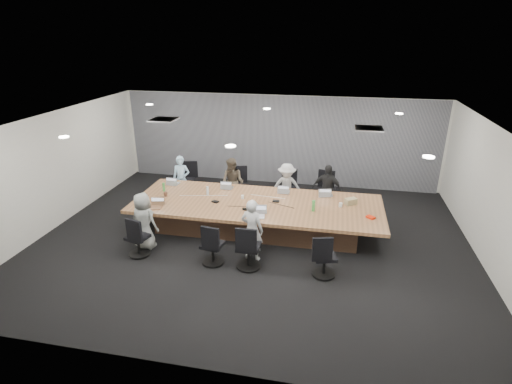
% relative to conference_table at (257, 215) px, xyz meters
% --- Properties ---
extents(floor, '(10.00, 8.00, 0.00)m').
position_rel_conference_table_xyz_m(floor, '(0.00, -0.50, -0.40)').
color(floor, black).
rests_on(floor, ground).
extents(ceiling, '(10.00, 8.00, 0.00)m').
position_rel_conference_table_xyz_m(ceiling, '(0.00, -0.50, 2.40)').
color(ceiling, white).
rests_on(ceiling, wall_back).
extents(wall_back, '(10.00, 0.00, 2.80)m').
position_rel_conference_table_xyz_m(wall_back, '(0.00, 3.50, 1.00)').
color(wall_back, beige).
rests_on(wall_back, ground).
extents(wall_front, '(10.00, 0.00, 2.80)m').
position_rel_conference_table_xyz_m(wall_front, '(0.00, -4.50, 1.00)').
color(wall_front, beige).
rests_on(wall_front, ground).
extents(wall_left, '(0.00, 8.00, 2.80)m').
position_rel_conference_table_xyz_m(wall_left, '(-5.00, -0.50, 1.00)').
color(wall_left, beige).
rests_on(wall_left, ground).
extents(wall_right, '(0.00, 8.00, 2.80)m').
position_rel_conference_table_xyz_m(wall_right, '(5.00, -0.50, 1.00)').
color(wall_right, beige).
rests_on(wall_right, ground).
extents(curtain, '(9.80, 0.04, 2.80)m').
position_rel_conference_table_xyz_m(curtain, '(0.00, 3.42, 1.00)').
color(curtain, gray).
rests_on(curtain, ground).
extents(conference_table, '(6.00, 2.20, 0.74)m').
position_rel_conference_table_xyz_m(conference_table, '(0.00, 0.00, 0.00)').
color(conference_table, '#503526').
rests_on(conference_table, ground).
extents(chair_0, '(0.70, 0.70, 0.87)m').
position_rel_conference_table_xyz_m(chair_0, '(-2.47, 1.70, 0.03)').
color(chair_0, black).
rests_on(chair_0, ground).
extents(chair_1, '(0.67, 0.67, 0.79)m').
position_rel_conference_table_xyz_m(chair_1, '(-0.95, 1.70, -0.01)').
color(chair_1, black).
rests_on(chair_1, ground).
extents(chair_2, '(0.56, 0.56, 0.80)m').
position_rel_conference_table_xyz_m(chair_2, '(0.55, 1.70, -0.00)').
color(chair_2, black).
rests_on(chair_2, ground).
extents(chair_3, '(0.66, 0.66, 0.85)m').
position_rel_conference_table_xyz_m(chair_3, '(1.63, 1.70, 0.02)').
color(chair_3, black).
rests_on(chair_3, ground).
extents(chair_4, '(0.61, 0.61, 0.73)m').
position_rel_conference_table_xyz_m(chair_4, '(-2.30, -1.70, -0.04)').
color(chair_4, black).
rests_on(chair_4, ground).
extents(chair_5, '(0.56, 0.56, 0.73)m').
position_rel_conference_table_xyz_m(chair_5, '(-0.61, -1.70, -0.04)').
color(chair_5, black).
rests_on(chair_5, ground).
extents(chair_6, '(0.54, 0.54, 0.80)m').
position_rel_conference_table_xyz_m(chair_6, '(0.17, -1.70, -0.00)').
color(chair_6, black).
rests_on(chair_6, ground).
extents(chair_7, '(0.60, 0.60, 0.74)m').
position_rel_conference_table_xyz_m(chair_7, '(1.72, -1.70, -0.03)').
color(chair_7, black).
rests_on(chair_7, ground).
extents(person_0, '(0.53, 0.39, 1.35)m').
position_rel_conference_table_xyz_m(person_0, '(-2.47, 1.35, 0.27)').
color(person_0, '#A5D0ED').
rests_on(person_0, ground).
extents(laptop_0, '(0.32, 0.23, 0.02)m').
position_rel_conference_table_xyz_m(laptop_0, '(-2.47, 0.80, 0.35)').
color(laptop_0, '#B2B2B7').
rests_on(laptop_0, conference_table).
extents(person_1, '(0.76, 0.65, 1.37)m').
position_rel_conference_table_xyz_m(person_1, '(-0.95, 1.35, 0.29)').
color(person_1, '#4C4134').
rests_on(person_1, ground).
extents(laptop_1, '(0.30, 0.21, 0.02)m').
position_rel_conference_table_xyz_m(laptop_1, '(-0.95, 0.80, 0.35)').
color(laptop_1, '#B2B2B7').
rests_on(laptop_1, conference_table).
extents(person_2, '(0.91, 0.60, 1.33)m').
position_rel_conference_table_xyz_m(person_2, '(0.55, 1.35, 0.26)').
color(person_2, '#A8A8A8').
rests_on(person_2, ground).
extents(laptop_2, '(0.29, 0.20, 0.02)m').
position_rel_conference_table_xyz_m(laptop_2, '(0.55, 0.80, 0.35)').
color(laptop_2, '#B2B2B7').
rests_on(laptop_2, conference_table).
extents(person_3, '(0.86, 0.52, 1.37)m').
position_rel_conference_table_xyz_m(person_3, '(1.63, 1.35, 0.28)').
color(person_3, black).
rests_on(person_3, ground).
extents(laptop_3, '(0.35, 0.27, 0.02)m').
position_rel_conference_table_xyz_m(laptop_3, '(1.63, 0.80, 0.35)').
color(laptop_3, '#B2B2B7').
rests_on(laptop_3, conference_table).
extents(person_4, '(0.72, 0.55, 1.32)m').
position_rel_conference_table_xyz_m(person_4, '(-2.30, -1.35, 0.26)').
color(person_4, gray).
rests_on(person_4, ground).
extents(laptop_4, '(0.37, 0.29, 0.02)m').
position_rel_conference_table_xyz_m(laptop_4, '(-2.30, -0.80, 0.35)').
color(laptop_4, '#8C6647').
rests_on(laptop_4, conference_table).
extents(person_6, '(0.57, 0.44, 1.39)m').
position_rel_conference_table_xyz_m(person_6, '(0.17, -1.35, 0.29)').
color(person_6, '#B0B0B0').
rests_on(person_6, ground).
extents(laptop_6, '(0.36, 0.27, 0.02)m').
position_rel_conference_table_xyz_m(laptop_6, '(0.17, -0.80, 0.35)').
color(laptop_6, '#B2B2B7').
rests_on(laptop_6, conference_table).
extents(bottle_green_left, '(0.08, 0.08, 0.23)m').
position_rel_conference_table_xyz_m(bottle_green_left, '(-2.50, 0.24, 0.45)').
color(bottle_green_left, green).
rests_on(bottle_green_left, conference_table).
extents(bottle_green_right, '(0.08, 0.08, 0.26)m').
position_rel_conference_table_xyz_m(bottle_green_right, '(1.37, -0.23, 0.47)').
color(bottle_green_right, green).
rests_on(bottle_green_right, conference_table).
extents(bottle_clear, '(0.08, 0.08, 0.21)m').
position_rel_conference_table_xyz_m(bottle_clear, '(-1.32, 0.24, 0.45)').
color(bottle_clear, silver).
rests_on(bottle_clear, conference_table).
extents(cup_white_far, '(0.09, 0.09, 0.09)m').
position_rel_conference_table_xyz_m(cup_white_far, '(-0.39, 0.16, 0.38)').
color(cup_white_far, white).
rests_on(cup_white_far, conference_table).
extents(cup_white_near, '(0.10, 0.10, 0.10)m').
position_rel_conference_table_xyz_m(cup_white_near, '(1.99, 0.13, 0.39)').
color(cup_white_near, white).
rests_on(cup_white_near, conference_table).
extents(mug_brown, '(0.12, 0.12, 0.11)m').
position_rel_conference_table_xyz_m(mug_brown, '(-2.33, -0.06, 0.40)').
color(mug_brown, brown).
rests_on(mug_brown, conference_table).
extents(mic_left, '(0.19, 0.16, 0.03)m').
position_rel_conference_table_xyz_m(mic_left, '(-0.99, -0.19, 0.35)').
color(mic_left, black).
rests_on(mic_left, conference_table).
extents(mic_right, '(0.16, 0.11, 0.03)m').
position_rel_conference_table_xyz_m(mic_right, '(0.45, 0.13, 0.35)').
color(mic_right, black).
rests_on(mic_right, conference_table).
extents(stapler, '(0.15, 0.05, 0.06)m').
position_rel_conference_table_xyz_m(stapler, '(-0.16, -0.51, 0.37)').
color(stapler, black).
rests_on(stapler, conference_table).
extents(canvas_bag, '(0.32, 0.29, 0.15)m').
position_rel_conference_table_xyz_m(canvas_bag, '(2.23, 0.34, 0.41)').
color(canvas_bag, tan).
rests_on(canvas_bag, conference_table).
extents(snack_packet, '(0.22, 0.21, 0.04)m').
position_rel_conference_table_xyz_m(snack_packet, '(2.65, -0.36, 0.36)').
color(snack_packet, red).
rests_on(snack_packet, conference_table).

